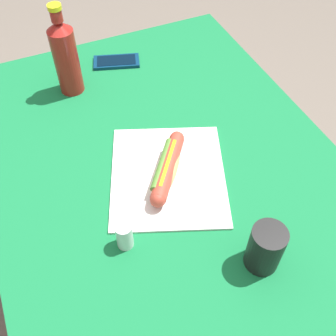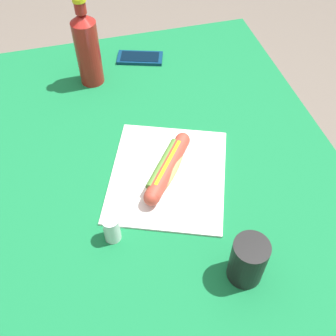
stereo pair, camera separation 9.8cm
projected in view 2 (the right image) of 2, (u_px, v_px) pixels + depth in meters
ground_plane at (167, 287)px, 1.62m from camera, size 6.00×6.00×0.00m
dining_table at (167, 194)px, 1.14m from camera, size 1.17×0.87×0.77m
paper_wrapper at (168, 175)px, 1.00m from camera, size 0.40×0.37×0.01m
hot_dog at (168, 167)px, 0.98m from camera, size 0.19×0.15×0.05m
cell_phone at (140, 58)px, 1.30m from camera, size 0.11×0.16×0.01m
soda_bottle at (87, 47)px, 1.15m from camera, size 0.07×0.07×0.27m
drinking_cup at (248, 261)px, 0.79m from camera, size 0.07×0.07×0.11m
salt_shaker at (112, 229)px, 0.87m from camera, size 0.04×0.04×0.07m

